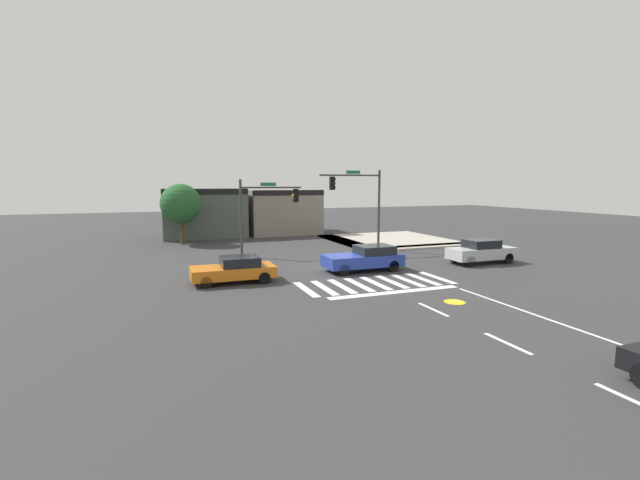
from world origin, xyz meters
TOP-DOWN VIEW (x-y plane):
  - ground_plane at (0.00, 0.00)m, footprint 120.00×120.00m
  - crosswalk_near at (-0.00, -4.50)m, footprint 7.93×3.16m
  - lane_markings at (1.16, -11.43)m, footprint 6.80×18.75m
  - bike_detector_marking at (1.53, -8.88)m, footprint 0.91×0.91m
  - curb_corner_northeast at (8.49, 9.42)m, footprint 10.00×10.60m
  - storefront_row at (-2.42, 19.26)m, footprint 15.04×6.86m
  - traffic_signal_northwest at (-3.22, 5.83)m, footprint 4.43×0.32m
  - traffic_signal_northeast at (3.57, 4.97)m, footprint 4.84×0.32m
  - car_blue at (0.95, -1.39)m, footprint 4.57×1.95m
  - car_orange at (-6.73, -1.75)m, footprint 4.24×1.91m
  - car_silver at (8.99, -1.88)m, footprint 4.38×1.71m
  - roadside_tree at (-8.50, 14.00)m, footprint 3.34×3.34m

SIDE VIEW (x-z plane):
  - ground_plane at x=0.00m, z-range 0.00..0.00m
  - bike_detector_marking at x=1.53m, z-range 0.00..0.01m
  - crosswalk_near at x=0.00m, z-range 0.00..0.01m
  - lane_markings at x=1.16m, z-range 0.00..0.01m
  - curb_corner_northeast at x=8.49m, z-range 0.00..0.15m
  - car_orange at x=-6.73m, z-range 0.01..1.34m
  - car_blue at x=0.95m, z-range 0.01..1.47m
  - car_silver at x=8.99m, z-range 0.01..1.54m
  - storefront_row at x=-2.42m, z-range -0.02..4.59m
  - roadside_tree at x=-8.50m, z-range 0.85..5.92m
  - traffic_signal_northwest at x=-3.22m, z-range 0.94..6.31m
  - traffic_signal_northeast at x=3.57m, z-range 1.17..7.23m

